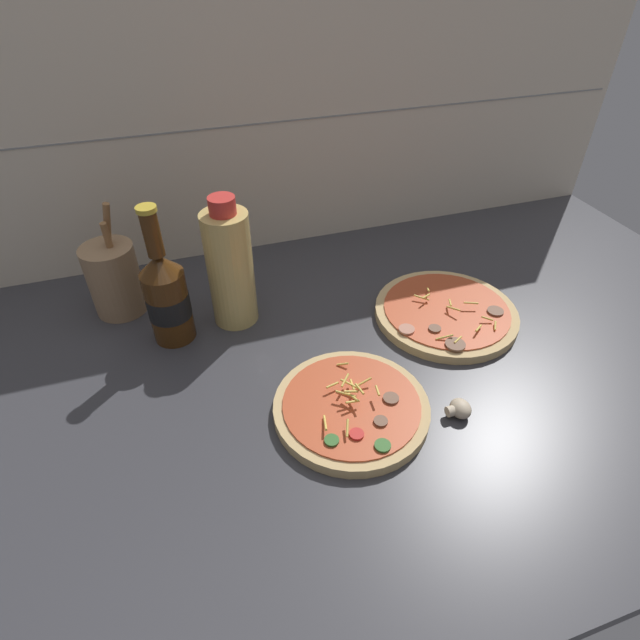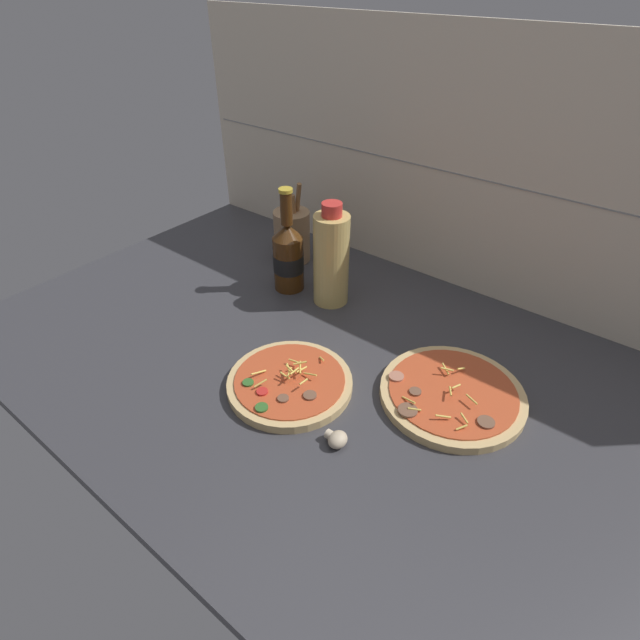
{
  "view_description": "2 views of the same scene",
  "coord_description": "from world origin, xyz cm",
  "px_view_note": "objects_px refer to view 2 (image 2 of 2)",
  "views": [
    {
      "loc": [
        -26.5,
        -55.62,
        61.56
      ],
      "look_at": [
        -6.33,
        5.37,
        10.02
      ],
      "focal_mm": 28.0,
      "sensor_mm": 36.0,
      "label": 1
    },
    {
      "loc": [
        41.97,
        -59.77,
        68.84
      ],
      "look_at": [
        -8.24,
        3.39,
        10.4
      ],
      "focal_mm": 28.0,
      "sensor_mm": 36.0,
      "label": 2
    }
  ],
  "objects_px": {
    "mushroom_left": "(337,439)",
    "oil_bottle": "(331,258)",
    "pizza_near": "(290,383)",
    "pizza_far": "(452,394)",
    "utensil_crock": "(292,235)",
    "beer_bottle": "(288,255)"
  },
  "relations": [
    {
      "from": "pizza_near",
      "to": "pizza_far",
      "type": "height_order",
      "value": "pizza_near"
    },
    {
      "from": "pizza_near",
      "to": "mushroom_left",
      "type": "relative_size",
      "value": 6.19
    },
    {
      "from": "mushroom_left",
      "to": "beer_bottle",
      "type": "bearing_deg",
      "value": 140.27
    },
    {
      "from": "beer_bottle",
      "to": "pizza_near",
      "type": "bearing_deg",
      "value": -48.58
    },
    {
      "from": "pizza_far",
      "to": "mushroom_left",
      "type": "height_order",
      "value": "pizza_far"
    },
    {
      "from": "pizza_far",
      "to": "utensil_crock",
      "type": "relative_size",
      "value": 1.24
    },
    {
      "from": "oil_bottle",
      "to": "mushroom_left",
      "type": "xyz_separation_m",
      "value": [
        0.28,
        -0.34,
        -0.1
      ]
    },
    {
      "from": "mushroom_left",
      "to": "oil_bottle",
      "type": "bearing_deg",
      "value": 128.83
    },
    {
      "from": "beer_bottle",
      "to": "oil_bottle",
      "type": "xyz_separation_m",
      "value": [
        0.12,
        0.02,
        0.02
      ]
    },
    {
      "from": "pizza_near",
      "to": "beer_bottle",
      "type": "xyz_separation_m",
      "value": [
        -0.24,
        0.27,
        0.08
      ]
    },
    {
      "from": "utensil_crock",
      "to": "pizza_near",
      "type": "bearing_deg",
      "value": -49.66
    },
    {
      "from": "pizza_near",
      "to": "mushroom_left",
      "type": "bearing_deg",
      "value": -19.96
    },
    {
      "from": "mushroom_left",
      "to": "pizza_far",
      "type": "bearing_deg",
      "value": 65.22
    },
    {
      "from": "utensil_crock",
      "to": "beer_bottle",
      "type": "bearing_deg",
      "value": -52.34
    },
    {
      "from": "pizza_near",
      "to": "beer_bottle",
      "type": "bearing_deg",
      "value": 131.42
    },
    {
      "from": "pizza_far",
      "to": "oil_bottle",
      "type": "height_order",
      "value": "oil_bottle"
    },
    {
      "from": "pizza_far",
      "to": "oil_bottle",
      "type": "xyz_separation_m",
      "value": [
        -0.38,
        0.12,
        0.1
      ]
    },
    {
      "from": "oil_bottle",
      "to": "pizza_near",
      "type": "bearing_deg",
      "value": -66.92
    },
    {
      "from": "utensil_crock",
      "to": "pizza_far",
      "type": "bearing_deg",
      "value": -20.72
    },
    {
      "from": "pizza_near",
      "to": "oil_bottle",
      "type": "relative_size",
      "value": 0.97
    },
    {
      "from": "pizza_near",
      "to": "utensil_crock",
      "type": "distance_m",
      "value": 0.51
    },
    {
      "from": "mushroom_left",
      "to": "utensil_crock",
      "type": "height_order",
      "value": "utensil_crock"
    }
  ]
}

